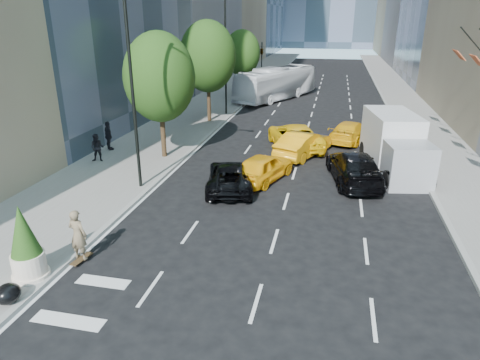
% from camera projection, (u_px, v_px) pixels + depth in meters
% --- Properties ---
extents(ground, '(160.00, 160.00, 0.00)m').
position_uv_depth(ground, '(250.00, 238.00, 17.09)').
color(ground, black).
rests_on(ground, ground).
extents(sidewalk_left, '(6.00, 120.00, 0.15)m').
position_uv_depth(sidewalk_left, '(222.00, 98.00, 46.23)').
color(sidewalk_left, slate).
rests_on(sidewalk_left, ground).
extents(sidewalk_right, '(4.00, 120.00, 0.15)m').
position_uv_depth(sidewalk_right, '(407.00, 105.00, 42.42)').
color(sidewalk_right, slate).
rests_on(sidewalk_right, ground).
extents(lamp_near, '(2.13, 0.22, 10.00)m').
position_uv_depth(lamp_near, '(134.00, 73.00, 19.93)').
color(lamp_near, black).
rests_on(lamp_near, sidewalk_left).
extents(lamp_far, '(2.13, 0.22, 10.00)m').
position_uv_depth(lamp_far, '(227.00, 48.00, 36.34)').
color(lamp_far, black).
rests_on(lamp_far, sidewalk_left).
extents(tree_near, '(4.20, 4.20, 7.46)m').
position_uv_depth(tree_near, '(159.00, 77.00, 24.96)').
color(tree_near, black).
rests_on(tree_near, sidewalk_left).
extents(tree_mid, '(4.50, 4.50, 7.99)m').
position_uv_depth(tree_mid, '(208.00, 57.00, 33.96)').
color(tree_mid, black).
rests_on(tree_mid, sidewalk_left).
extents(tree_far, '(3.90, 3.90, 6.92)m').
position_uv_depth(tree_far, '(242.00, 53.00, 46.06)').
color(tree_far, black).
rests_on(tree_far, sidewalk_left).
extents(traffic_signal, '(2.48, 0.53, 5.20)m').
position_uv_depth(traffic_signal, '(262.00, 51.00, 53.34)').
color(traffic_signal, black).
rests_on(traffic_signal, sidewalk_left).
extents(skateboarder, '(0.75, 0.54, 1.91)m').
position_uv_depth(skateboarder, '(78.00, 238.00, 15.13)').
color(skateboarder, brown).
rests_on(skateboarder, ground).
extents(black_sedan_lincoln, '(3.20, 5.25, 1.36)m').
position_uv_depth(black_sedan_lincoln, '(230.00, 176.00, 21.81)').
color(black_sedan_lincoln, black).
rests_on(black_sedan_lincoln, ground).
extents(black_sedan_mercedes, '(3.30, 5.98, 1.64)m').
position_uv_depth(black_sedan_mercedes, '(354.00, 167.00, 22.66)').
color(black_sedan_mercedes, black).
rests_on(black_sedan_mercedes, ground).
extents(taxi_a, '(3.15, 4.74, 1.50)m').
position_uv_depth(taxi_a, '(263.00, 167.00, 22.86)').
color(taxi_a, '#FFB00D').
rests_on(taxi_a, ground).
extents(taxi_b, '(3.48, 5.14, 1.60)m').
position_uv_depth(taxi_b, '(303.00, 144.00, 26.89)').
color(taxi_b, orange).
rests_on(taxi_b, ground).
extents(taxi_c, '(4.64, 6.53, 1.65)m').
position_uv_depth(taxi_c, '(295.00, 136.00, 28.55)').
color(taxi_c, yellow).
rests_on(taxi_c, ground).
extents(taxi_d, '(3.47, 5.33, 1.43)m').
position_uv_depth(taxi_d, '(351.00, 132.00, 30.12)').
color(taxi_d, '#F5B10C').
rests_on(taxi_d, ground).
extents(city_bus, '(7.57, 12.17, 3.37)m').
position_uv_depth(city_bus, '(277.00, 83.00, 45.28)').
color(city_bus, white).
rests_on(city_bus, ground).
extents(box_truck, '(3.51, 6.95, 3.17)m').
position_uv_depth(box_truck, '(395.00, 143.00, 24.06)').
color(box_truck, silver).
rests_on(box_truck, ground).
extents(pedestrian_a, '(0.93, 0.80, 1.67)m').
position_uv_depth(pedestrian_a, '(97.00, 148.00, 25.46)').
color(pedestrian_a, black).
rests_on(pedestrian_a, sidewalk_left).
extents(pedestrian_b, '(1.11, 1.08, 1.87)m').
position_uv_depth(pedestrian_b, '(109.00, 136.00, 27.63)').
color(pedestrian_b, black).
rests_on(pedestrian_b, sidewalk_left).
extents(trash_can, '(0.52, 0.52, 0.78)m').
position_uv_depth(trash_can, '(31.00, 265.00, 14.28)').
color(trash_can, black).
rests_on(trash_can, sidewalk_left).
extents(planter_shrub, '(1.08, 1.08, 2.59)m').
position_uv_depth(planter_shrub, '(25.00, 244.00, 13.91)').
color(planter_shrub, beige).
rests_on(planter_shrub, sidewalk_left).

